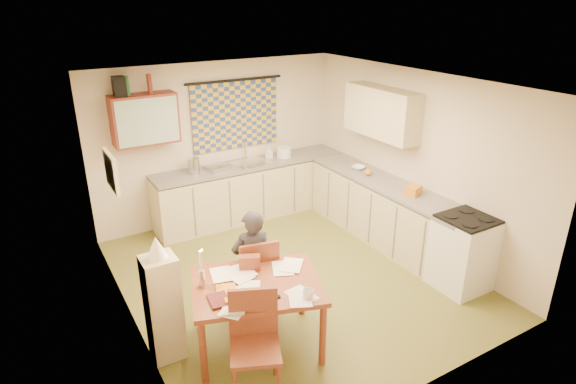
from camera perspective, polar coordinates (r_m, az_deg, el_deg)
floor at (r=6.38m, az=0.46°, el=-10.06°), size 4.00×4.50×0.02m
ceiling at (r=5.46m, az=0.54°, el=12.88°), size 4.00×4.50×0.02m
wall_back at (r=7.72m, az=-8.27°, el=5.88°), size 4.00×0.02×2.50m
wall_front at (r=4.24m, az=16.75°, el=-9.34°), size 4.00×0.02×2.50m
wall_left at (r=5.14m, az=-19.08°, el=-3.78°), size 0.02×4.50×2.50m
wall_right at (r=6.99m, az=14.76°, el=3.63°), size 0.02×4.50×2.50m
window_blind at (r=7.69m, az=-6.24°, el=9.02°), size 1.45×0.03×1.05m
curtain_rod at (r=7.57m, az=-6.36°, el=13.04°), size 1.60×0.04×0.04m
wall_cabinet at (r=7.07m, az=-16.63°, el=8.27°), size 0.90×0.34×0.70m
wall_cabinet_glass at (r=6.91m, az=-16.26°, el=8.00°), size 0.84×0.02×0.64m
upper_cabinet_right at (r=7.10m, az=11.05°, el=9.26°), size 0.34×1.30×0.70m
framed_print at (r=5.35m, az=-20.22°, el=2.31°), size 0.04×0.50×0.40m
print_canvas at (r=5.35m, az=-19.96°, el=2.36°), size 0.01×0.42×0.32m
counter_back at (r=7.89m, az=-3.96°, el=0.30°), size 3.30×0.62×0.92m
counter_right at (r=7.18m, az=11.55°, el=-2.46°), size 0.62×2.95×0.92m
stove at (r=6.33m, az=20.01°, el=-6.77°), size 0.61×0.61×0.95m
sink at (r=7.71m, az=-4.49°, el=3.16°), size 0.62×0.54×0.10m
tap at (r=7.81m, az=-5.10°, el=4.78°), size 0.04×0.04×0.28m
dish_rack at (r=7.48m, az=-8.37°, el=2.91°), size 0.41×0.37×0.06m
kettle at (r=7.32m, az=-11.12°, el=3.05°), size 0.22×0.22×0.24m
mixing_bowl at (r=7.96m, az=-0.49°, el=4.74°), size 0.29×0.29×0.16m
soap_bottle at (r=7.87m, az=-2.28°, el=4.68°), size 0.15×0.15×0.20m
bowl at (r=7.48m, az=8.33°, el=2.87°), size 0.30×0.30×0.05m
orange_bag at (r=6.66m, az=14.64°, el=0.20°), size 0.26×0.22×0.12m
fruit_orange at (r=7.22m, az=9.50°, el=2.31°), size 0.10×0.10×0.10m
speaker at (r=6.91m, az=-19.38°, el=11.73°), size 0.17×0.21×0.26m
bottle_green at (r=6.93m, az=-18.58°, el=11.86°), size 0.08×0.08×0.26m
bottle_brown at (r=7.00m, az=-16.10°, el=12.24°), size 0.08×0.08×0.26m
dining_table at (r=5.09m, az=-3.64°, el=-14.24°), size 1.51×1.32×0.75m
chair_far at (r=5.61m, az=-3.77°, el=-11.32°), size 0.51×0.51×0.97m
chair_near at (r=4.64m, az=-3.86°, el=-19.64°), size 0.59×0.59×0.99m
person at (r=5.42m, az=-4.22°, el=-8.43°), size 0.59×0.49×1.28m
shelf_stand at (r=5.00m, az=-14.54°, el=-13.17°), size 0.32×0.30×1.13m
lampshade at (r=4.64m, az=-15.34°, el=-6.35°), size 0.20×0.20×0.22m
letter_rack at (r=5.06m, az=-4.57°, el=-8.34°), size 0.24×0.19×0.16m
mug at (r=4.64m, az=2.40°, el=-11.99°), size 0.16×0.16×0.09m
magazine at (r=4.64m, az=-9.34°, el=-12.80°), size 0.25×0.29×0.02m
book at (r=4.76m, az=-8.50°, el=-11.74°), size 0.35×0.38×0.02m
orange_box at (r=4.62m, az=-6.73°, el=-12.68°), size 0.14×0.11×0.04m
eyeglasses at (r=4.65m, az=-1.73°, el=-12.39°), size 0.14×0.07×0.02m
candle_holder at (r=4.84m, az=-10.19°, el=-10.06°), size 0.06×0.06×0.18m
candle at (r=4.73m, az=-10.31°, el=-8.07°), size 0.02×0.02×0.22m
candle_flame at (r=4.67m, az=-10.18°, el=-6.81°), size 0.02×0.02×0.02m
papers at (r=4.81m, az=-3.70°, el=-11.09°), size 1.20×1.11×0.02m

